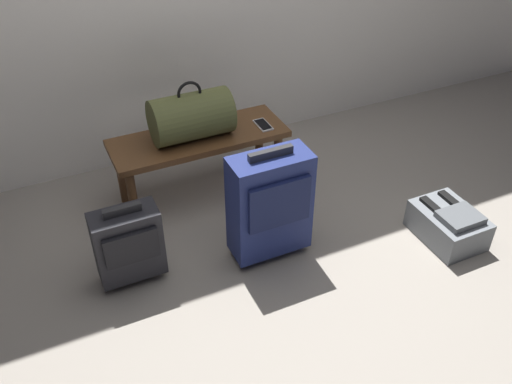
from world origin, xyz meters
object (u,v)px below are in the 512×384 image
Objects in this scene: duffel_bag_olive at (191,116)px; suitcase_small_charcoal at (128,244)px; backpack_grey at (448,224)px; suitcase_upright_navy at (270,204)px; cell_phone at (263,125)px; bench at (199,145)px.

duffel_bag_olive reaches higher than suitcase_small_charcoal.
suitcase_upright_navy is at bearing 162.46° from backpack_grey.
suitcase_small_charcoal reaches higher than backpack_grey.
duffel_bag_olive is 1.16× the size of backpack_grey.
backpack_grey is at bearing -51.95° from cell_phone.
suitcase_small_charcoal reaches higher than cell_phone.
duffel_bag_olive reaches higher than bench.
cell_phone is at bearing -7.90° from bench.
cell_phone is at bearing 67.63° from suitcase_upright_navy.
duffel_bag_olive is (-0.03, 0.00, 0.20)m from bench.
backpack_grey is at bearing -41.18° from bench.
duffel_bag_olive is 0.43m from cell_phone.
duffel_bag_olive is at bearing 104.89° from suitcase_upright_navy.
cell_phone is (0.41, -0.05, -0.13)m from duffel_bag_olive.
backpack_grey is (0.69, -0.88, -0.32)m from cell_phone.
suitcase_small_charcoal is 1.21× the size of backpack_grey.
bench is 2.27× the size of duffel_bag_olive.
bench is at bearing 0.00° from duffel_bag_olive.
suitcase_upright_navy is 1.01m from backpack_grey.
backpack_grey is at bearing -17.54° from suitcase_upright_navy.
suitcase_small_charcoal is at bearing -135.19° from duffel_bag_olive.
suitcase_upright_navy is at bearing -75.11° from duffel_bag_olive.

